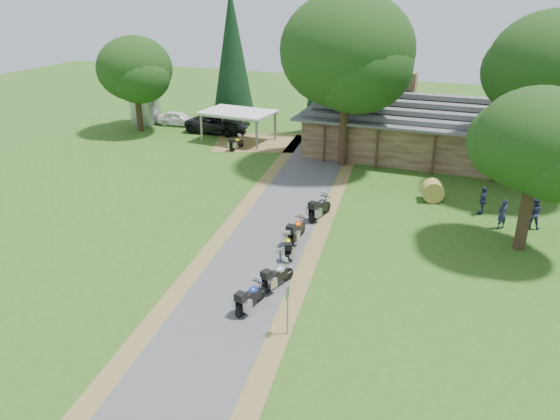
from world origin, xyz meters
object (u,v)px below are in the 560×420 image
at_px(motorcycle_row_a, 251,296).
at_px(motorcycle_carport_a, 236,142).
at_px(carport, 238,126).
at_px(hay_bale, 433,191).
at_px(motorcycle_row_e, 320,207).
at_px(motorcycle_row_b, 277,275).
at_px(car_dark_suv, 217,120).
at_px(silo, 144,92).
at_px(motorcycle_row_c, 288,246).
at_px(lodge, 442,127).
at_px(motorcycle_row_d, 296,229).
at_px(car_white_sedan, 178,117).

xyz_separation_m(motorcycle_row_a, motorcycle_carport_a, (-10.86, 21.15, -0.04)).
bearing_deg(carport, hay_bale, -20.90).
relative_size(motorcycle_row_a, motorcycle_row_e, 0.89).
bearing_deg(motorcycle_row_b, car_dark_suv, 51.30).
bearing_deg(hay_bale, silo, 159.10).
relative_size(car_dark_suv, motorcycle_row_c, 3.70).
height_order(carport, motorcycle_row_a, carport).
bearing_deg(carport, lodge, 9.09).
distance_m(lodge, car_dark_suv, 19.70).
relative_size(carport, hay_bale, 4.53).
distance_m(silo, motorcycle_row_a, 34.98).
relative_size(lodge, motorcycle_row_a, 11.68).
xyz_separation_m(motorcycle_row_b, motorcycle_row_c, (-0.65, 2.99, -0.06)).
distance_m(silo, motorcycle_row_d, 29.86).
relative_size(motorcycle_row_a, motorcycle_carport_a, 1.07).
xyz_separation_m(lodge, motorcycle_row_c, (-5.09, -19.91, -1.88)).
relative_size(carport, motorcycle_row_b, 3.18).
xyz_separation_m(car_dark_suv, motorcycle_row_e, (14.60, -15.20, -0.48)).
bearing_deg(motorcycle_row_c, car_dark_suv, 12.31).
bearing_deg(car_dark_suv, lodge, -91.40).
xyz_separation_m(motorcycle_row_d, motorcycle_row_e, (0.22, 3.35, 0.02)).
height_order(carport, motorcycle_carport_a, carport).
bearing_deg(motorcycle_row_e, silo, 66.67).
bearing_deg(motorcycle_row_d, hay_bale, -33.24).
xyz_separation_m(lodge, silo, (-27.85, 1.31, 0.53)).
distance_m(carport, motorcycle_row_a, 26.43).
xyz_separation_m(motorcycle_row_b, motorcycle_row_e, (-0.61, 8.14, 0.07)).
bearing_deg(motorcycle_row_c, motorcycle_row_b, 168.93).
bearing_deg(silo, motorcycle_row_e, -35.18).
distance_m(car_white_sedan, motorcycle_carport_a, 10.20).
relative_size(car_dark_suv, motorcycle_carport_a, 3.60).
relative_size(lodge, hay_bale, 16.41).
height_order(car_white_sedan, motorcycle_row_d, car_white_sedan).
height_order(motorcycle_row_e, hay_bale, motorcycle_row_e).
relative_size(lodge, motorcycle_row_b, 11.50).
xyz_separation_m(silo, motorcycle_row_e, (22.79, -16.07, -2.27)).
bearing_deg(lodge, carport, -175.56).
height_order(motorcycle_row_a, motorcycle_row_d, motorcycle_row_d).
height_order(lodge, hay_bale, lodge).
relative_size(motorcycle_row_a, hay_bale, 1.40).
xyz_separation_m(car_white_sedan, motorcycle_carport_a, (8.69, -5.33, -0.26)).
distance_m(car_dark_suv, motorcycle_row_c, 25.03).
relative_size(silo, motorcycle_row_c, 3.56).
bearing_deg(motorcycle_carport_a, silo, 75.42).
height_order(motorcycle_row_d, motorcycle_row_e, motorcycle_row_e).
height_order(car_dark_suv, motorcycle_row_a, car_dark_suv).
relative_size(car_white_sedan, motorcycle_row_d, 2.55).
height_order(motorcycle_row_c, motorcycle_carport_a, motorcycle_carport_a).
height_order(silo, motorcycle_row_d, silo).
distance_m(lodge, motorcycle_row_c, 20.63).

